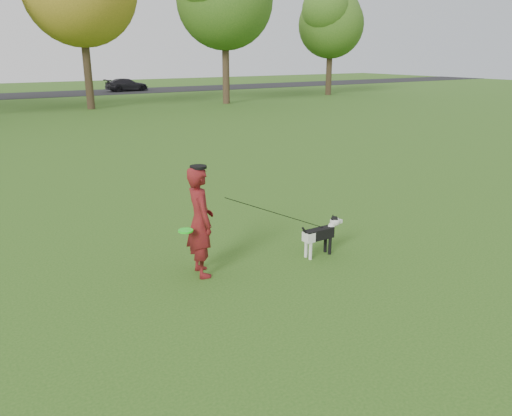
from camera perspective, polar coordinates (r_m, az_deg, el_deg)
ground at (r=8.38m, az=2.58°, el=-6.92°), size 120.00×120.00×0.00m
man at (r=7.91m, az=-6.40°, el=-1.57°), size 0.52×0.71×1.79m
dog at (r=8.84m, az=7.52°, el=-2.78°), size 0.92×0.18×0.70m
car_right at (r=48.79m, az=-14.56°, el=13.48°), size 4.01×1.83×1.14m
man_held_items at (r=8.37m, az=2.56°, el=-0.67°), size 2.71×0.56×1.33m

